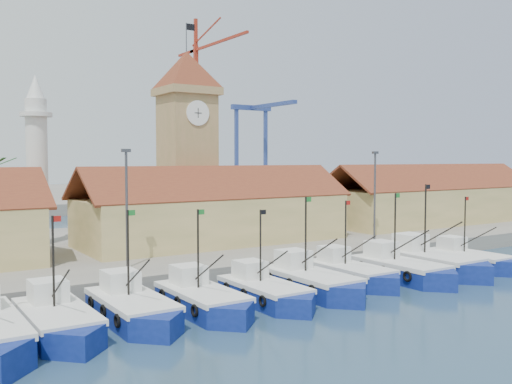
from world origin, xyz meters
TOP-DOWN VIEW (x-y plane):
  - ground at (0.00, 0.00)m, footprint 400.00×400.00m
  - quay at (0.00, 24.00)m, footprint 140.00×32.00m
  - terminal at (0.00, 110.00)m, footprint 240.00×80.00m
  - boat_1 at (-19.55, 2.41)m, footprint 3.37×9.23m
  - boat_2 at (-15.10, 2.64)m, footprint 3.42×9.36m
  - boat_3 at (-10.58, 2.21)m, footprint 3.34×9.14m
  - boat_4 at (-5.97, 1.93)m, footprint 3.22×8.83m
  - boat_5 at (-1.66, 2.35)m, footprint 3.57×9.79m
  - boat_6 at (3.08, 3.37)m, footprint 3.31×9.06m
  - boat_7 at (7.36, 2.11)m, footprint 3.57×9.77m
  - boat_8 at (11.62, 2.56)m, footprint 3.87×10.59m
  - boat_9 at (16.26, 2.16)m, footprint 3.25×8.92m
  - hall_center at (0.00, 20.00)m, footprint 27.04×10.13m
  - hall_right at (32.00, 20.00)m, footprint 31.20×10.13m
  - clock_tower at (0.00, 26.00)m, footprint 5.80×5.80m
  - minaret at (-15.00, 28.00)m, footprint 3.00×3.00m
  - lamp_posts at (0.50, 12.00)m, footprint 80.70×0.25m
  - crane_red_right at (41.66, 103.26)m, footprint 1.00×35.33m
  - gantry at (62.00, 106.65)m, footprint 13.00×22.00m

SIDE VIEW (x-z plane):
  - ground at x=0.00m, z-range 0.00..0.00m
  - boat_4 at x=-5.97m, z-range -2.65..4.03m
  - boat_9 at x=16.26m, z-range -2.68..4.07m
  - boat_6 at x=3.08m, z-range -2.72..4.14m
  - boat_3 at x=-10.58m, z-range -2.74..4.17m
  - boat_1 at x=-19.55m, z-range -2.77..4.21m
  - boat_2 at x=-15.10m, z-range -2.81..4.27m
  - quay at x=0.00m, z-range 0.00..1.50m
  - boat_7 at x=7.36m, z-range -2.93..4.46m
  - boat_5 at x=-1.66m, z-range -2.94..4.47m
  - boat_8 at x=11.62m, z-range -3.18..4.84m
  - terminal at x=0.00m, z-range 0.00..2.00m
  - hall_center at x=0.00m, z-range 0.18..7.79m
  - hall_right at x=32.00m, z-range 0.18..7.79m
  - lamp_posts at x=0.50m, z-range 1.96..10.99m
  - minaret at x=-15.00m, z-range 1.58..17.88m
  - clock_tower at x=0.00m, z-range 0.61..23.31m
  - gantry at x=62.00m, z-range 8.44..31.64m
  - crane_red_right at x=41.66m, z-range 4.65..48.78m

